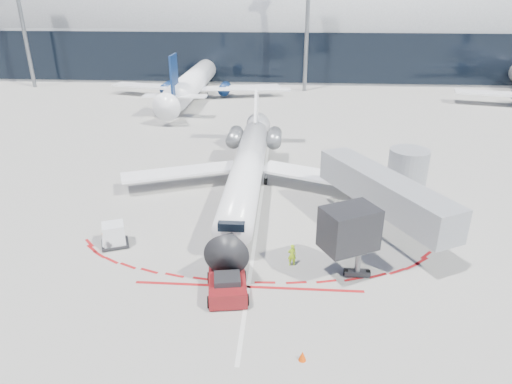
# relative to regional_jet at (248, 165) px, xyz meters

# --- Properties ---
(ground) EXTENTS (260.00, 260.00, 0.00)m
(ground) POSITION_rel_regional_jet_xyz_m (1.25, -3.23, -2.39)
(ground) COLOR gray
(ground) RESTS_ON ground
(apron_centerline) EXTENTS (0.25, 40.00, 0.01)m
(apron_centerline) POSITION_rel_regional_jet_xyz_m (1.25, -1.23, -2.38)
(apron_centerline) COLOR silver
(apron_centerline) RESTS_ON ground
(apron_stop_bar) EXTENTS (14.00, 0.25, 0.01)m
(apron_stop_bar) POSITION_rel_regional_jet_xyz_m (1.25, -14.73, -2.38)
(apron_stop_bar) COLOR maroon
(apron_stop_bar) RESTS_ON ground
(terminal_building) EXTENTS (150.00, 24.15, 24.00)m
(terminal_building) POSITION_rel_regional_jet_xyz_m (1.25, 61.74, 6.14)
(terminal_building) COLOR #9B9EA1
(terminal_building) RESTS_ON ground
(jet_bridge) EXTENTS (10.03, 15.20, 4.90)m
(jet_bridge) POSITION_rel_regional_jet_xyz_m (11.05, -6.24, 0.62)
(jet_bridge) COLOR gray
(jet_bridge) RESTS_ON ground
(light_mast_west) EXTENTS (0.70, 0.70, 25.00)m
(light_mast_west) POSITION_rel_regional_jet_xyz_m (-43.75, 44.77, 10.11)
(light_mast_west) COLOR slate
(light_mast_west) RESTS_ON ground
(light_mast_centre) EXTENTS (0.70, 0.70, 25.00)m
(light_mast_centre) POSITION_rel_regional_jet_xyz_m (6.25, 44.77, 10.11)
(light_mast_centre) COLOR slate
(light_mast_centre) RESTS_ON ground
(regional_jet) EXTENTS (23.13, 28.52, 7.14)m
(regional_jet) POSITION_rel_regional_jet_xyz_m (0.00, 0.00, 0.00)
(regional_jet) COLOR white
(regional_jet) RESTS_ON ground
(pushback_tug) EXTENTS (2.83, 5.65, 1.44)m
(pushback_tug) POSITION_rel_regional_jet_xyz_m (0.07, -15.48, -1.75)
(pushback_tug) COLOR #610D13
(pushback_tug) RESTS_ON ground
(ramp_worker) EXTENTS (0.64, 0.49, 1.56)m
(ramp_worker) POSITION_rel_regional_jet_xyz_m (3.89, -12.12, -1.61)
(ramp_worker) COLOR #C3FF1A
(ramp_worker) RESTS_ON ground
(uld_container) EXTENTS (2.28, 2.13, 1.71)m
(uld_container) POSITION_rel_regional_jet_xyz_m (-8.56, -10.50, -1.54)
(uld_container) COLOR black
(uld_container) RESTS_ON ground
(safety_cone_left) EXTENTS (0.31, 0.31, 0.43)m
(safety_cone_left) POSITION_rel_regional_jet_xyz_m (-10.02, -8.91, -2.17)
(safety_cone_left) COLOR #E94504
(safety_cone_left) RESTS_ON ground
(safety_cone_right) EXTENTS (0.38, 0.38, 0.53)m
(safety_cone_right) POSITION_rel_regional_jet_xyz_m (4.40, -20.54, -2.12)
(safety_cone_right) COLOR #E94504
(safety_cone_right) RESTS_ON ground
(bg_airliner_0) EXTENTS (33.43, 35.39, 10.81)m
(bg_airliner_0) POSITION_rel_regional_jet_xyz_m (-12.25, 38.88, 3.02)
(bg_airliner_0) COLOR white
(bg_airliner_0) RESTS_ON ground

